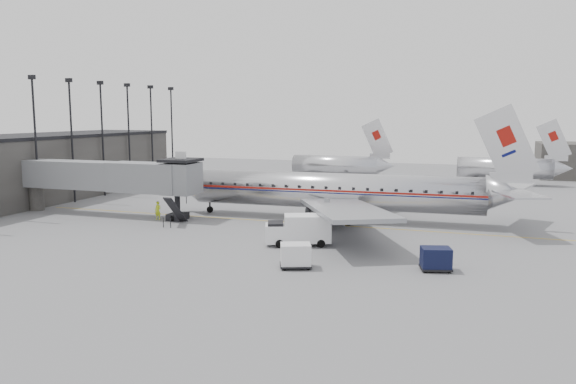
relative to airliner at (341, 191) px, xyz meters
name	(u,v)px	position (x,y,z in m)	size (l,w,h in m)	color
ground	(247,233)	(-6.75, -9.02, -3.01)	(160.00, 160.00, 0.00)	slate
terminal	(32,169)	(-40.75, 0.98, 0.99)	(12.00, 46.00, 8.00)	#3A3835
apron_line	(297,223)	(-3.75, -3.02, -3.00)	(0.15, 60.00, 0.01)	gold
jet_bridge	(117,177)	(-23.42, -5.36, 1.17)	(21.00, 6.20, 7.10)	slate
floodlight_masts	(88,134)	(-34.25, 3.98, 5.36)	(0.90, 42.25, 15.25)	black
distant_aircraft_near	(336,165)	(-8.55, 32.98, -0.27)	(16.39, 3.20, 10.26)	silver
distant_aircraft_mid	(505,167)	(17.45, 36.98, -0.27)	(16.39, 3.20, 10.26)	silver
airliner	(341,191)	(0.00, 0.00, 0.00)	(37.80, 35.01, 11.95)	silver
service_van	(299,229)	(-0.66, -12.22, -1.66)	(5.82, 3.82, 2.56)	white
baggage_cart_navy	(436,258)	(10.79, -16.58, -2.13)	(2.46, 2.11, 1.66)	black
baggage_cart_white	(296,255)	(1.25, -19.02, -2.08)	(2.69, 2.39, 1.75)	silver
ramp_worker	(158,211)	(-18.03, -6.02, -2.05)	(0.70, 0.46, 1.92)	#BCD519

